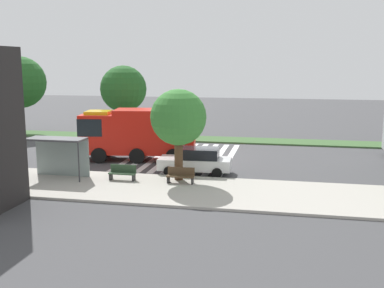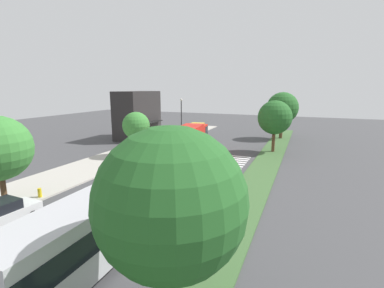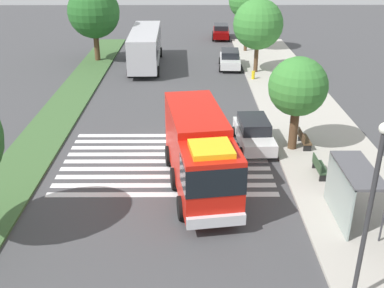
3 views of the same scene
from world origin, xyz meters
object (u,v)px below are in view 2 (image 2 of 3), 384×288
Objects in this scene: median_tree_west at (275,118)px; median_tree_center at (282,108)px; sidewalk_tree_center at (136,126)px; fire_truck at (192,137)px; bench_west_of_shelter at (131,152)px; street_lamp at (181,116)px; transit_bus at (96,225)px; bus_stop_shelter at (160,133)px; parked_car_east at (150,153)px; median_tree_far_west at (171,203)px; fire_hydrant at (40,193)px; bench_near_shelter at (146,147)px.

median_tree_center is at bearing -0.00° from median_tree_west.
median_tree_center reaches higher than sidewalk_tree_center.
bench_west_of_shelter is (-4.81, 6.24, -1.50)m from fire_truck.
sidewalk_tree_center reaches higher than bench_west_of_shelter.
fire_truck is 10.92m from median_tree_west.
sidewalk_tree_center reaches higher than fire_truck.
median_tree_center is at bearing -63.42° from street_lamp.
bench_west_of_shelter is 0.24× the size of median_tree_west.
bus_stop_shelter is at bearing -158.42° from transit_bus.
parked_car_east is at bearing 138.75° from fire_truck.
median_tree_west reaches higher than sidewalk_tree_center.
parked_car_east is 0.70× the size of median_tree_west.
parked_car_east is 3.77m from sidewalk_tree_center.
median_tree_far_west is at bearing -142.11° from bench_west_of_shelter.
median_tree_center is (38.41, -4.99, 3.09)m from transit_bus.
parked_car_east is 6.71× the size of fire_hydrant.
median_tree_west is at bearing 180.00° from median_tree_center.
parked_car_east is 13.57m from fire_hydrant.
bench_near_shelter is 1.00× the size of bench_west_of_shelter.
fire_hydrant is (-18.60, 5.02, -1.60)m from fire_truck.
median_tree_center reaches higher than bench_near_shelter.
fire_truck reaches higher than bench_west_of_shelter.
bus_stop_shelter is (2.75, 6.28, -0.20)m from fire_truck.
street_lamp is at bearing -13.23° from bus_stop_shelter.
street_lamp reaches higher than parked_car_east.
median_tree_west is at bearing -102.72° from street_lamp.
median_tree_center reaches higher than bench_west_of_shelter.
median_tree_far_west is at bearing -167.46° from fire_truck.
median_tree_far_west is (-28.02, -15.96, 2.90)m from bus_stop_shelter.
bus_stop_shelter reaches higher than parked_car_east.
sidewalk_tree_center is (18.78, 10.21, 1.81)m from transit_bus.
street_lamp is at bearing 77.28° from median_tree_west.
parked_car_east is 1.34× the size of bus_stop_shelter.
bench_near_shelter is (-1.25, 6.24, -1.50)m from fire_truck.
parked_car_east is 0.72× the size of street_lamp.
bench_near_shelter is at bearing -154.90° from transit_bus.
fire_truck is 1.61× the size of sidewalk_tree_center.
median_tree_far_west reaches higher than transit_bus.
median_tree_center is (20.25, -12.99, 4.27)m from parked_car_east.
bus_stop_shelter is at bearing 6.00° from sidewalk_tree_center.
median_tree_center is at bearing -35.52° from parked_car_east.
fire_truck is 18.20m from median_tree_center.
street_lamp is 1.21× the size of sidewalk_tree_center.
sidewalk_tree_center is at bearing 71.52° from parked_car_east.
street_lamp is at bearing 24.17° from median_tree_far_west.
bench_west_of_shelter is 25.90m from median_tree_center.
street_lamp reaches higher than fire_hydrant.
median_tree_center is (40.38, -0.00, 0.35)m from median_tree_far_west.
bus_stop_shelter is at bearing 0.60° from bench_near_shelter.
bus_stop_shelter is 21.43m from fire_hydrant.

